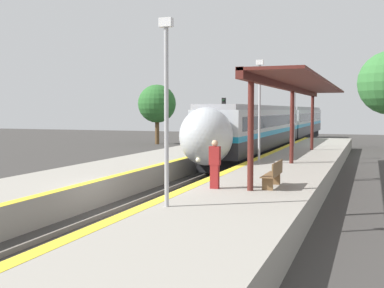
{
  "coord_description": "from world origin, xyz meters",
  "views": [
    {
      "loc": [
        7.71,
        -14.99,
        3.62
      ],
      "look_at": [
        0.6,
        4.03,
        2.18
      ],
      "focal_mm": 45.0,
      "sensor_mm": 36.0,
      "label": 1
    }
  ],
  "objects": [
    {
      "name": "ground_plane",
      "position": [
        0.0,
        0.0,
        0.0
      ],
      "size": [
        120.0,
        120.0,
        0.0
      ],
      "primitive_type": "plane",
      "color": "#383533"
    },
    {
      "name": "rail_left",
      "position": [
        -0.72,
        0.0,
        0.07
      ],
      "size": [
        0.08,
        90.0,
        0.15
      ],
      "primitive_type": "cube",
      "color": "slate",
      "rests_on": "ground_plane"
    },
    {
      "name": "rail_right",
      "position": [
        0.72,
        0.0,
        0.07
      ],
      "size": [
        0.08,
        90.0,
        0.15
      ],
      "primitive_type": "cube",
      "color": "slate",
      "rests_on": "ground_plane"
    },
    {
      "name": "train",
      "position": [
        0.0,
        28.46,
        2.25
      ],
      "size": [
        2.77,
        44.69,
        3.93
      ],
      "color": "black",
      "rests_on": "ground_plane"
    },
    {
      "name": "platform_right",
      "position": [
        3.87,
        0.0,
        0.49
      ],
      "size": [
        4.31,
        64.0,
        0.98
      ],
      "color": "gray",
      "rests_on": "ground_plane"
    },
    {
      "name": "platform_left",
      "position": [
        -3.69,
        0.0,
        0.49
      ],
      "size": [
        3.96,
        64.0,
        0.98
      ],
      "color": "gray",
      "rests_on": "ground_plane"
    },
    {
      "name": "platform_bench",
      "position": [
        4.63,
        1.24,
        1.45
      ],
      "size": [
        0.44,
        1.76,
        0.89
      ],
      "color": "brown",
      "rests_on": "platform_right"
    },
    {
      "name": "person_waiting",
      "position": [
        2.8,
        0.33,
        1.82
      ],
      "size": [
        0.36,
        0.22,
        1.64
      ],
      "color": "maroon",
      "rests_on": "platform_right"
    },
    {
      "name": "railway_signal",
      "position": [
        -2.56,
        19.18,
        2.75
      ],
      "size": [
        0.28,
        0.28,
        4.52
      ],
      "color": "#59595E",
      "rests_on": "ground_plane"
    },
    {
      "name": "lamppost_near",
      "position": [
        2.5,
        -3.03,
        3.91
      ],
      "size": [
        0.36,
        0.2,
        5.1
      ],
      "color": "#9E9EA3",
      "rests_on": "platform_right"
    },
    {
      "name": "lamppost_mid",
      "position": [
        2.5,
        8.48,
        3.91
      ],
      "size": [
        0.36,
        0.2,
        5.1
      ],
      "color": "#9E9EA3",
      "rests_on": "platform_right"
    },
    {
      "name": "lamppost_far",
      "position": [
        2.5,
        20.0,
        3.91
      ],
      "size": [
        0.36,
        0.2,
        5.1
      ],
      "color": "#9E9EA3",
      "rests_on": "platform_right"
    },
    {
      "name": "lamppost_farthest",
      "position": [
        2.5,
        31.51,
        3.91
      ],
      "size": [
        0.36,
        0.2,
        5.1
      ],
      "color": "#9E9EA3",
      "rests_on": "platform_right"
    },
    {
      "name": "station_canopy",
      "position": [
        4.6,
        9.01,
        4.66
      ],
      "size": [
        2.02,
        20.33,
        3.92
      ],
      "color": "#511E19",
      "rests_on": "platform_right"
    },
    {
      "name": "background_tree_left",
      "position": [
        -13.58,
        31.41,
        4.26
      ],
      "size": [
        4.03,
        4.03,
        6.3
      ],
      "color": "brown",
      "rests_on": "ground_plane"
    }
  ]
}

